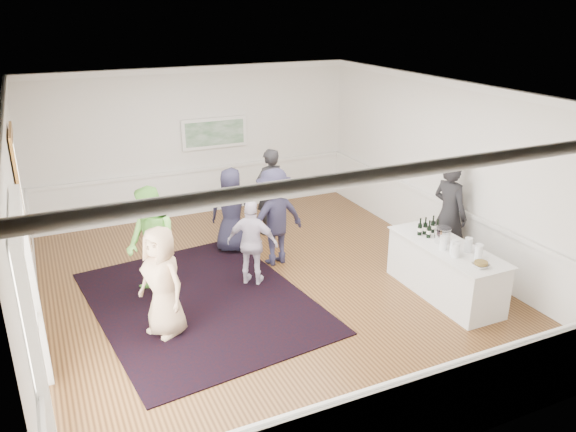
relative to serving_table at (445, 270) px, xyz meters
name	(u,v)px	position (x,y,z in m)	size (l,w,h in m)	color
floor	(270,289)	(-2.48, 1.32, -0.43)	(8.00, 8.00, 0.00)	brown
ceiling	(267,93)	(-2.48, 1.32, 2.77)	(7.00, 8.00, 0.02)	white
wall_left	(21,234)	(-5.98, 1.32, 1.17)	(0.02, 8.00, 3.20)	white
wall_right	(449,171)	(1.02, 1.32, 1.17)	(0.02, 8.00, 3.20)	white
wall_back	(196,142)	(-2.48, 5.32, 1.17)	(7.00, 0.02, 3.20)	white
wall_front	(434,323)	(-2.48, -2.68, 1.17)	(7.00, 0.02, 3.20)	white
wainscoting	(269,262)	(-2.48, 1.32, 0.07)	(7.00, 8.00, 1.00)	white
mirror	(21,190)	(-5.93, 2.62, 1.37)	(0.05, 1.25, 1.85)	#C8863A
doorway	(32,314)	(-5.92, -0.58, 0.98)	(0.10, 1.78, 2.56)	white
landscape_painting	(215,133)	(-2.08, 5.27, 1.35)	(1.44, 0.06, 0.66)	white
area_rug	(201,302)	(-3.63, 1.38, -0.42)	(3.07, 4.03, 0.02)	black
serving_table	(445,270)	(0.00, 0.00, 0.00)	(0.81, 2.12, 0.86)	white
bartender	(449,214)	(0.72, 0.85, 0.54)	(0.71, 0.47, 1.95)	black
guest_tan	(162,282)	(-4.32, 0.76, 0.38)	(0.79, 0.51, 1.62)	tan
guest_green	(152,245)	(-4.23, 1.83, 0.49)	(0.89, 0.70, 1.84)	#73C64F
guest_lilac	(252,243)	(-2.64, 1.64, 0.30)	(0.86, 0.36, 1.46)	silver
guest_dark_a	(275,217)	(-1.98, 2.24, 0.45)	(1.13, 0.65, 1.76)	#232138
guest_dark_b	(270,192)	(-1.52, 3.55, 0.45)	(0.64, 0.42, 1.76)	black
guest_navy	(232,210)	(-2.50, 3.06, 0.37)	(0.79, 0.51, 1.61)	#232138
wine_bottles	(429,226)	(-0.01, 0.48, 0.58)	(0.34, 0.24, 0.31)	black
juice_pitchers	(460,247)	(-0.04, -0.32, 0.55)	(0.42, 0.58, 0.24)	#5CA23A
ice_bucket	(442,236)	(0.00, 0.14, 0.54)	(0.26, 0.26, 0.24)	silver
nut_bowl	(481,264)	(-0.06, -0.79, 0.46)	(0.25, 0.25, 0.08)	white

